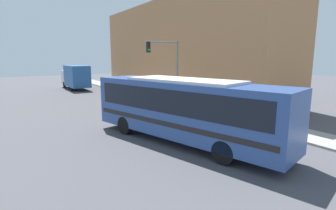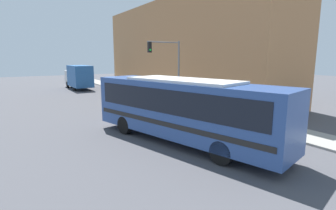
% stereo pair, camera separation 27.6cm
% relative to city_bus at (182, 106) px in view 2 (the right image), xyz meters
% --- Properties ---
extents(ground_plane, '(120.00, 120.00, 0.00)m').
position_rel_city_bus_xyz_m(ground_plane, '(0.72, -0.05, -1.95)').
color(ground_plane, '#47474C').
extents(sidewalk, '(2.56, 70.00, 0.12)m').
position_rel_city_bus_xyz_m(sidewalk, '(6.49, 19.95, -1.89)').
color(sidewalk, gray).
rests_on(sidewalk, ground_plane).
extents(building_facade, '(6.00, 29.58, 10.88)m').
position_rel_city_bus_xyz_m(building_facade, '(10.77, 15.73, 3.49)').
color(building_facade, '#B27A4C').
rests_on(building_facade, ground_plane).
extents(city_bus, '(5.22, 11.55, 3.36)m').
position_rel_city_bus_xyz_m(city_bus, '(0.00, 0.00, 0.00)').
color(city_bus, '#2D4C8C').
rests_on(city_bus, ground_plane).
extents(delivery_truck, '(2.38, 7.59, 3.34)m').
position_rel_city_bus_xyz_m(delivery_truck, '(1.27, 27.56, -0.15)').
color(delivery_truck, '#265999').
rests_on(delivery_truck, ground_plane).
extents(fire_hydrant, '(0.26, 0.35, 0.83)m').
position_rel_city_bus_xyz_m(fire_hydrant, '(5.82, 3.58, -1.41)').
color(fire_hydrant, '#999999').
rests_on(fire_hydrant, sidewalk).
extents(traffic_light_pole, '(3.28, 0.35, 5.78)m').
position_rel_city_bus_xyz_m(traffic_light_pole, '(4.90, 9.10, 2.11)').
color(traffic_light_pole, slate).
rests_on(traffic_light_pole, sidewalk).
extents(parking_meter, '(0.14, 0.14, 1.41)m').
position_rel_city_bus_xyz_m(parking_meter, '(5.82, 10.30, -0.88)').
color(parking_meter, slate).
rests_on(parking_meter, sidewalk).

